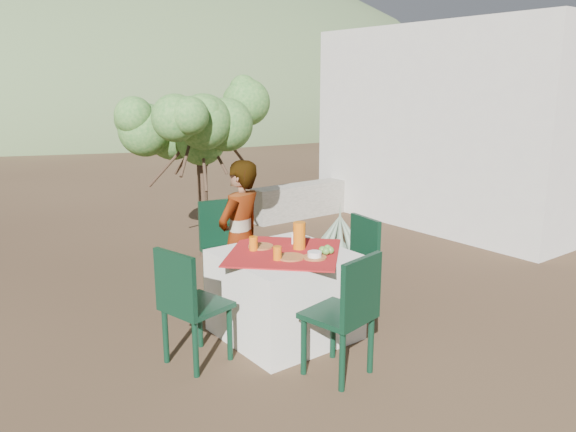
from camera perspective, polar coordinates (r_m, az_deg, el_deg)
The scene contains 24 objects.
ground at distance 4.92m, azimuth -3.31°, elevation -12.83°, with size 160.00×160.00×0.00m, color #332117.
table at distance 4.94m, azimuth -0.37°, elevation -7.88°, with size 1.30×1.30×0.76m.
chair_far at distance 5.85m, azimuth -6.43°, elevation -2.80°, with size 0.52×0.52×0.99m.
chair_near at distance 4.22m, azimuth 6.03°, elevation -9.51°, with size 0.52×0.52×0.97m.
chair_left at distance 4.44m, azimuth -10.10°, elevation -8.58°, with size 0.53×0.53×0.95m.
chair_right at distance 5.43m, azimuth 6.81°, elevation -4.48°, with size 0.48×0.48×0.93m.
person at distance 5.30m, azimuth -4.87°, elevation -2.30°, with size 0.54×0.36×1.49m, color #8C6651.
shrub_tree at distance 7.10m, azimuth -8.65°, elevation 8.25°, with size 1.67×1.64×1.96m.
agave at distance 7.34m, azimuth 5.27°, elevation -1.88°, with size 0.67×0.69×0.72m.
guesthouse at distance 9.75m, azimuth 18.76°, elevation 8.77°, with size 3.20×4.20×3.00m, color beige.
stone_wall at distance 9.50m, azimuth 3.26°, elevation 1.88°, with size 2.60×0.35×0.55m, color gray.
hill_near_right at distance 42.28m, azimuth -17.38°, elevation 9.91°, with size 48.00×48.00×20.00m, color #3F5A32.
hill_far_right at distance 58.31m, azimuth -5.74°, elevation 11.26°, with size 36.00×36.00×14.00m, color slate.
plate_far at distance 4.95m, azimuth -2.79°, elevation -3.09°, with size 0.22×0.22×0.01m, color brown.
plate_near at distance 4.65m, azimuth 0.29°, elevation -4.19°, with size 0.23×0.23×0.01m, color brown.
glass_far at distance 4.85m, azimuth -3.53°, elevation -2.80°, with size 0.08×0.08×0.12m, color #D4630D.
glass_near at distance 4.59m, azimuth -1.09°, elevation -3.79°, with size 0.07×0.07×0.11m, color #D4630D.
juice_pitcher at distance 4.87m, azimuth 1.15°, elevation -1.99°, with size 0.11×0.11×0.24m, color #D4630D.
bowl_plate at distance 4.65m, azimuth 2.71°, elevation -4.21°, with size 0.20×0.20×0.01m, color brown.
white_bowl at distance 4.64m, azimuth 2.72°, elevation -3.89°, with size 0.12×0.12×0.04m, color white.
jar_left at distance 5.06m, azimuth 1.24°, elevation -2.31°, with size 0.05×0.05×0.08m, color #CA6D23.
jar_right at distance 5.21m, azimuth 1.04°, elevation -1.74°, with size 0.07×0.07×0.10m, color #CA6D23.
napkin_holder at distance 5.05m, azimuth 0.82°, elevation -2.25°, with size 0.08×0.05×0.10m, color white.
fruit_cluster at distance 4.77m, azimuth 3.94°, elevation -3.46°, with size 0.13×0.12×0.06m.
Camera 1 is at (-2.44, -3.68, 2.18)m, focal length 35.00 mm.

